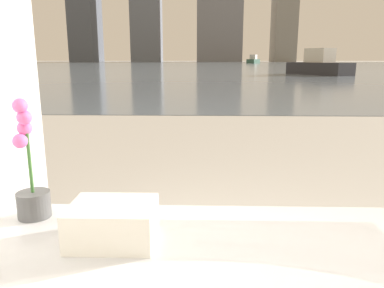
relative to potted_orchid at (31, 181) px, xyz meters
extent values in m
cylinder|color=#4C4C4C|center=(0.00, 0.00, -0.09)|extent=(0.12, 0.12, 0.09)
cylinder|color=#38662D|center=(0.00, 0.00, 0.11)|extent=(0.01, 0.01, 0.31)
sphere|color=pink|center=(0.00, -0.02, 0.27)|extent=(0.05, 0.05, 0.05)
sphere|color=pink|center=(0.00, -0.01, 0.23)|extent=(0.05, 0.05, 0.05)
sphere|color=pink|center=(-0.01, 0.01, 0.19)|extent=(0.05, 0.05, 0.05)
sphere|color=pink|center=(-0.02, -0.01, 0.15)|extent=(0.05, 0.05, 0.05)
cube|color=silver|center=(0.33, -0.17, -0.12)|extent=(0.26, 0.21, 0.04)
cube|color=silver|center=(0.33, -0.17, -0.08)|extent=(0.26, 0.21, 0.04)
cube|color=silver|center=(0.33, -0.17, -0.04)|extent=(0.26, 0.21, 0.04)
cube|color=slate|center=(0.54, 60.98, -0.67)|extent=(180.00, 110.00, 0.01)
cube|color=#335647|center=(11.76, 83.67, -0.23)|extent=(3.52, 5.22, 0.87)
cube|color=silver|center=(11.76, 83.67, 0.70)|extent=(1.87, 2.19, 0.99)
cube|color=#2D2D33|center=(8.35, 24.45, -0.26)|extent=(3.66, 4.77, 0.80)
cube|color=silver|center=(8.35, 24.45, 0.60)|extent=(1.85, 2.07, 0.92)
cube|color=slate|center=(-16.55, 116.98, 14.83)|extent=(8.75, 9.04, 31.00)
cube|color=slate|center=(5.58, 116.98, 13.46)|extent=(13.62, 6.37, 28.27)
camera|label=1|loc=(0.60, -1.24, 0.42)|focal=35.00mm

